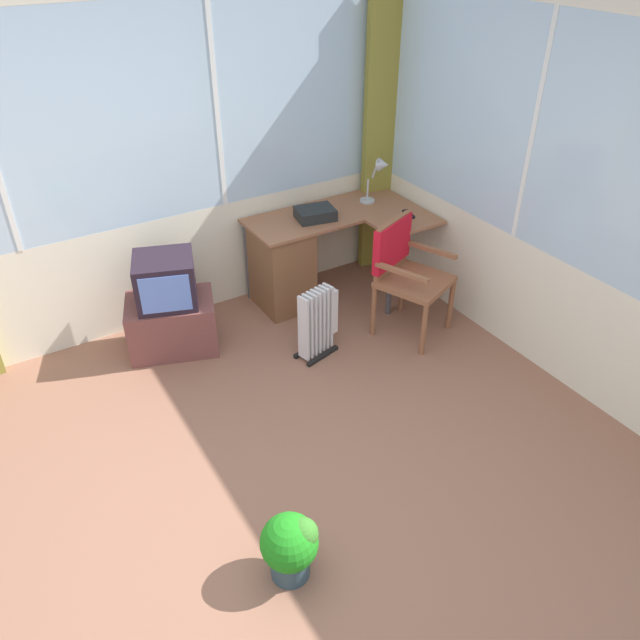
{
  "coord_description": "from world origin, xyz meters",
  "views": [
    {
      "loc": [
        -0.98,
        -1.91,
        2.85
      ],
      "look_at": [
        0.59,
        0.68,
        0.81
      ],
      "focal_mm": 34.93,
      "sensor_mm": 36.0,
      "label": 1
    }
  ],
  "objects_px": {
    "desk": "(291,260)",
    "space_heater": "(319,322)",
    "desk_lamp": "(379,173)",
    "tv_remote": "(409,214)",
    "tv_on_stand": "(170,309)",
    "wooden_armchair": "(402,263)",
    "paper_tray": "(315,214)",
    "potted_plant": "(291,545)"
  },
  "relations": [
    {
      "from": "desk_lamp",
      "to": "potted_plant",
      "type": "xyz_separation_m",
      "value": [
        -2.12,
        -2.26,
        -0.76
      ]
    },
    {
      "from": "desk_lamp",
      "to": "wooden_armchair",
      "type": "bearing_deg",
      "value": -112.01
    },
    {
      "from": "desk_lamp",
      "to": "space_heater",
      "type": "relative_size",
      "value": 0.7
    },
    {
      "from": "paper_tray",
      "to": "desk_lamp",
      "type": "bearing_deg",
      "value": 1.37
    },
    {
      "from": "potted_plant",
      "to": "desk_lamp",
      "type": "bearing_deg",
      "value": 46.8
    },
    {
      "from": "wooden_armchair",
      "to": "space_heater",
      "type": "distance_m",
      "value": 0.79
    },
    {
      "from": "wooden_armchair",
      "to": "paper_tray",
      "type": "bearing_deg",
      "value": 114.22
    },
    {
      "from": "desk",
      "to": "tv_on_stand",
      "type": "xyz_separation_m",
      "value": [
        -1.08,
        -0.1,
        -0.06
      ]
    },
    {
      "from": "tv_on_stand",
      "to": "wooden_armchair",
      "type": "bearing_deg",
      "value": -21.94
    },
    {
      "from": "desk",
      "to": "tv_on_stand",
      "type": "bearing_deg",
      "value": -174.58
    },
    {
      "from": "wooden_armchair",
      "to": "potted_plant",
      "type": "bearing_deg",
      "value": -140.26
    },
    {
      "from": "tv_on_stand",
      "to": "tv_remote",
      "type": "bearing_deg",
      "value": -7.67
    },
    {
      "from": "desk_lamp",
      "to": "tv_on_stand",
      "type": "bearing_deg",
      "value": -177.38
    },
    {
      "from": "desk",
      "to": "potted_plant",
      "type": "bearing_deg",
      "value": -119.21
    },
    {
      "from": "potted_plant",
      "to": "tv_on_stand",
      "type": "bearing_deg",
      "value": 85.07
    },
    {
      "from": "wooden_armchair",
      "to": "tv_on_stand",
      "type": "distance_m",
      "value": 1.78
    },
    {
      "from": "potted_plant",
      "to": "paper_tray",
      "type": "bearing_deg",
      "value": 56.4
    },
    {
      "from": "wooden_armchair",
      "to": "tv_on_stand",
      "type": "height_order",
      "value": "wooden_armchair"
    },
    {
      "from": "tv_remote",
      "to": "desk_lamp",
      "type": "bearing_deg",
      "value": 110.61
    },
    {
      "from": "space_heater",
      "to": "potted_plant",
      "type": "distance_m",
      "value": 1.88
    },
    {
      "from": "desk",
      "to": "paper_tray",
      "type": "xyz_separation_m",
      "value": [
        0.22,
        -0.03,
        0.37
      ]
    },
    {
      "from": "paper_tray",
      "to": "wooden_armchair",
      "type": "xyz_separation_m",
      "value": [
        0.33,
        -0.73,
        -0.2
      ]
    },
    {
      "from": "wooden_armchair",
      "to": "space_heater",
      "type": "relative_size",
      "value": 1.63
    },
    {
      "from": "tv_remote",
      "to": "potted_plant",
      "type": "relative_size",
      "value": 0.38
    },
    {
      "from": "wooden_armchair",
      "to": "tv_remote",
      "type": "bearing_deg",
      "value": 47.92
    },
    {
      "from": "paper_tray",
      "to": "tv_remote",
      "type": "bearing_deg",
      "value": -26.58
    },
    {
      "from": "desk",
      "to": "tv_on_stand",
      "type": "height_order",
      "value": "tv_on_stand"
    },
    {
      "from": "desk_lamp",
      "to": "paper_tray",
      "type": "bearing_deg",
      "value": -178.63
    },
    {
      "from": "tv_remote",
      "to": "wooden_armchair",
      "type": "bearing_deg",
      "value": -119.58
    },
    {
      "from": "desk_lamp",
      "to": "tv_remote",
      "type": "bearing_deg",
      "value": -81.89
    },
    {
      "from": "tv_on_stand",
      "to": "potted_plant",
      "type": "distance_m",
      "value": 2.18
    },
    {
      "from": "desk",
      "to": "space_heater",
      "type": "distance_m",
      "value": 0.77
    },
    {
      "from": "desk",
      "to": "desk_lamp",
      "type": "height_order",
      "value": "desk_lamp"
    },
    {
      "from": "desk_lamp",
      "to": "tv_remote",
      "type": "relative_size",
      "value": 2.58
    },
    {
      "from": "wooden_armchair",
      "to": "space_heater",
      "type": "height_order",
      "value": "wooden_armchair"
    },
    {
      "from": "space_heater",
      "to": "paper_tray",
      "type": "bearing_deg",
      "value": 60.54
    },
    {
      "from": "paper_tray",
      "to": "wooden_armchair",
      "type": "distance_m",
      "value": 0.83
    },
    {
      "from": "wooden_armchair",
      "to": "space_heater",
      "type": "xyz_separation_m",
      "value": [
        -0.73,
        0.02,
        -0.3
      ]
    },
    {
      "from": "desk",
      "to": "paper_tray",
      "type": "relative_size",
      "value": 4.71
    },
    {
      "from": "desk_lamp",
      "to": "potted_plant",
      "type": "height_order",
      "value": "desk_lamp"
    },
    {
      "from": "desk_lamp",
      "to": "paper_tray",
      "type": "xyz_separation_m",
      "value": [
        -0.63,
        -0.02,
        -0.21
      ]
    },
    {
      "from": "desk_lamp",
      "to": "wooden_armchair",
      "type": "distance_m",
      "value": 0.9
    }
  ]
}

